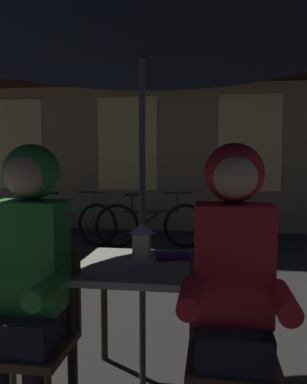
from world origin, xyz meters
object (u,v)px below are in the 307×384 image
(cafe_table, at_px, (142,281))
(chair_left, at_px, (34,329))
(bicycle_second, at_px, (68,222))
(bicycle_third, at_px, (151,225))
(bicycle_nearest, at_px, (7,220))
(chair_right, at_px, (232,342))
(person_left_hooded, at_px, (27,261))
(lantern, at_px, (142,243))
(person_right_hooded, at_px, (234,269))
(patio_umbrella, at_px, (142,22))
(book, at_px, (172,256))

(cafe_table, height_order, chair_left, chair_left)
(bicycle_second, bearing_deg, bicycle_third, -2.73)
(bicycle_nearest, relative_size, bicycle_third, 0.99)
(chair_left, height_order, bicycle_nearest, chair_left)
(bicycle_third, bearing_deg, chair_right, -76.29)
(person_left_hooded, xyz_separation_m, bicycle_third, (-0.02, 4.08, -0.50))
(cafe_table, bearing_deg, bicycle_third, 97.82)
(bicycle_nearest, height_order, bicycle_second, same)
(bicycle_third, bearing_deg, bicycle_second, 177.27)
(lantern, relative_size, person_right_hooded, 0.17)
(cafe_table, relative_size, chair_left, 0.85)
(patio_umbrella, relative_size, book, 11.55)
(patio_umbrella, xyz_separation_m, chair_left, (-0.48, -0.37, -1.57))
(chair_left, relative_size, bicycle_third, 0.52)
(cafe_table, bearing_deg, book, 44.93)
(cafe_table, bearing_deg, bicycle_second, 116.00)
(patio_umbrella, height_order, person_left_hooded, patio_umbrella)
(chair_left, bearing_deg, book, 39.49)
(cafe_table, distance_m, person_left_hooded, 0.67)
(chair_right, bearing_deg, person_left_hooded, -176.61)
(chair_left, bearing_deg, bicycle_second, 108.08)
(person_right_hooded, xyz_separation_m, book, (-0.33, 0.58, -0.09))
(chair_left, distance_m, bicycle_nearest, 4.75)
(bicycle_second, bearing_deg, chair_left, -71.92)
(cafe_table, bearing_deg, bicycle_nearest, 127.23)
(bicycle_second, height_order, bicycle_third, same)
(bicycle_second, xyz_separation_m, book, (1.97, -3.57, 0.41))
(bicycle_nearest, distance_m, bicycle_third, 2.35)
(patio_umbrella, bearing_deg, bicycle_second, 116.00)
(bicycle_second, bearing_deg, chair_right, -60.70)
(book, bearing_deg, bicycle_second, 105.04)
(lantern, xyz_separation_m, chair_left, (-0.48, -0.35, -0.37))
(person_right_hooded, relative_size, bicycle_nearest, 0.85)
(patio_umbrella, relative_size, chair_left, 2.66)
(lantern, relative_size, bicycle_second, 0.14)
(patio_umbrella, relative_size, bicycle_nearest, 1.40)
(lantern, relative_size, person_left_hooded, 0.17)
(patio_umbrella, bearing_deg, lantern, -81.38)
(bicycle_second, bearing_deg, lantern, -64.08)
(patio_umbrella, bearing_deg, book, 44.93)
(chair_left, bearing_deg, person_left_hooded, -90.00)
(chair_right, relative_size, bicycle_nearest, 0.53)
(chair_right, distance_m, book, 0.67)
(chair_right, relative_size, person_left_hooded, 0.62)
(chair_left, xyz_separation_m, bicycle_second, (-1.33, 4.09, -0.14))
(lantern, bearing_deg, bicycle_nearest, 127.11)
(lantern, height_order, chair_left, lantern)
(patio_umbrella, height_order, bicycle_second, patio_umbrella)
(book, bearing_deg, chair_left, -154.36)
(cafe_table, height_order, person_left_hooded, person_left_hooded)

